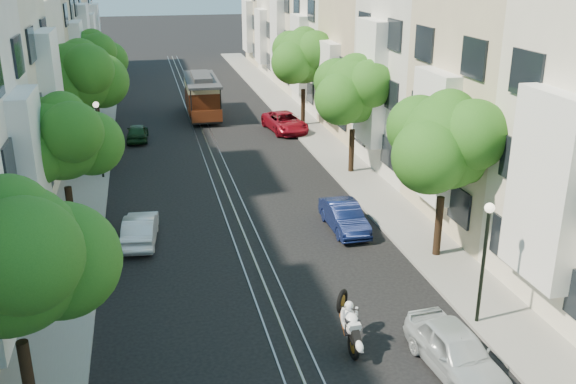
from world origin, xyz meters
TOP-DOWN VIEW (x-y plane):
  - ground at (0.00, 28.00)m, footprint 200.00×200.00m
  - sidewalk_east at (7.25, 28.00)m, footprint 2.50×80.00m
  - sidewalk_west at (-7.25, 28.00)m, footprint 2.50×80.00m
  - rail_left at (-0.55, 28.00)m, footprint 0.06×80.00m
  - rail_slot at (0.00, 28.00)m, footprint 0.06×80.00m
  - rail_right at (0.55, 28.00)m, footprint 0.06×80.00m
  - lane_line at (0.00, 28.00)m, footprint 0.08×80.00m
  - townhouses_east at (11.87, 27.91)m, footprint 7.75×72.00m
  - townhouses_west at (-11.87, 27.91)m, footprint 7.75×72.00m
  - tree_e_b at (7.26, 8.98)m, footprint 4.93×4.08m
  - tree_e_c at (7.26, 19.98)m, footprint 4.84×3.99m
  - tree_e_d at (7.26, 30.98)m, footprint 5.01×4.16m
  - tree_w_a at (-7.14, 1.98)m, footprint 4.93×4.08m
  - tree_w_b at (-7.14, 13.98)m, footprint 4.72×3.87m
  - tree_w_c at (-7.14, 24.98)m, footprint 5.13×4.28m
  - tree_w_d at (-7.14, 35.98)m, footprint 4.84×3.99m
  - lamp_east at (6.30, 4.00)m, footprint 0.32×0.32m
  - lamp_west at (-6.30, 22.00)m, footprint 0.32×0.32m
  - sportbike_rider at (1.75, 3.61)m, footprint 0.58×1.99m
  - cable_car at (0.50, 35.63)m, footprint 2.48×7.60m
  - parked_car_e_near at (4.40, 1.82)m, footprint 1.92×4.14m
  - parked_car_e_mid at (4.40, 12.44)m, footprint 1.37×3.79m
  - parked_car_e_far at (5.60, 29.76)m, footprint 2.75×4.96m
  - parked_car_w_mid at (-4.40, 13.11)m, footprint 1.65×3.81m
  - parked_car_w_far at (-4.40, 29.56)m, footprint 1.51×3.39m

SIDE VIEW (x-z plane):
  - ground at x=0.00m, z-range 0.00..0.00m
  - lane_line at x=0.00m, z-range 0.00..0.01m
  - rail_left at x=-0.55m, z-range 0.00..0.02m
  - rail_slot at x=0.00m, z-range 0.00..0.02m
  - rail_right at x=0.55m, z-range 0.00..0.02m
  - sidewalk_east at x=7.25m, z-range 0.00..0.12m
  - sidewalk_west at x=-7.25m, z-range 0.00..0.12m
  - parked_car_w_far at x=-4.40m, z-range 0.00..1.13m
  - parked_car_w_mid at x=-4.40m, z-range 0.00..1.22m
  - parked_car_e_mid at x=4.40m, z-range 0.00..1.24m
  - parked_car_e_far at x=5.60m, z-range 0.00..1.31m
  - parked_car_e_near at x=4.40m, z-range 0.00..1.37m
  - sportbike_rider at x=1.75m, z-range 0.06..1.77m
  - cable_car at x=0.50m, z-range 0.27..3.18m
  - lamp_east at x=6.30m, z-range 0.77..4.93m
  - lamp_west at x=-6.30m, z-range 0.77..4.93m
  - tree_w_b at x=-7.14m, z-range 1.26..7.53m
  - tree_e_c at x=7.26m, z-range 1.34..7.86m
  - tree_w_d at x=-7.14m, z-range 1.34..7.86m
  - tree_e_b at x=7.26m, z-range 1.39..8.07m
  - tree_w_a at x=-7.14m, z-range 1.39..8.07m
  - tree_e_d at x=7.26m, z-range 1.44..8.29m
  - tree_w_c at x=-7.14m, z-range 1.52..8.62m
  - townhouses_west at x=-11.87m, z-range -0.80..10.96m
  - townhouses_east at x=11.87m, z-range -0.82..11.18m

